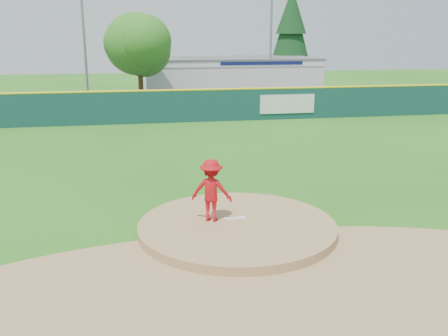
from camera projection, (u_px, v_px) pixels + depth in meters
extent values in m
plane|color=#286B19|center=(237.00, 231.00, 13.91)|extent=(120.00, 120.00, 0.00)
cylinder|color=#9E774C|center=(237.00, 231.00, 13.91)|extent=(5.50, 5.50, 0.50)
cube|color=white|center=(235.00, 218.00, 14.13)|extent=(0.60, 0.15, 0.04)
cylinder|color=#9E774C|center=(265.00, 282.00, 11.06)|extent=(15.40, 15.40, 0.01)
cube|color=#38383A|center=(167.00, 103.00, 39.55)|extent=(44.00, 16.00, 0.02)
imported|color=red|center=(211.00, 190.00, 13.83)|extent=(1.29, 1.01, 1.76)
imported|color=white|center=(242.00, 104.00, 34.28)|extent=(4.67, 2.30, 1.28)
cube|color=silver|center=(229.00, 77.00, 44.94)|extent=(15.00, 8.00, 3.20)
cube|color=white|center=(238.00, 63.00, 40.76)|extent=(15.00, 0.06, 0.55)
cube|color=#0F194C|center=(262.00, 63.00, 41.07)|extent=(7.00, 0.03, 0.28)
cube|color=#59595B|center=(229.00, 58.00, 44.51)|extent=(15.20, 8.20, 0.12)
cube|color=silver|center=(287.00, 104.00, 31.91)|extent=(3.60, 0.04, 1.20)
cube|color=#123A38|center=(177.00, 107.00, 30.75)|extent=(40.00, 0.10, 2.00)
cylinder|color=yellow|center=(176.00, 90.00, 30.49)|extent=(40.00, 0.14, 0.14)
cylinder|color=#382314|center=(141.00, 90.00, 36.96)|extent=(0.36, 0.36, 2.60)
sphere|color=#387F23|center=(139.00, 45.00, 36.12)|extent=(5.60, 5.60, 5.60)
cylinder|color=#382314|center=(289.00, 81.00, 50.18)|extent=(0.40, 0.40, 1.60)
cone|color=#113A16|center=(291.00, 32.00, 48.94)|extent=(4.40, 4.40, 7.90)
cylinder|color=gray|center=(84.00, 32.00, 37.07)|extent=(0.20, 0.20, 11.00)
cylinder|color=gray|center=(271.00, 38.00, 41.73)|extent=(0.20, 0.20, 10.00)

